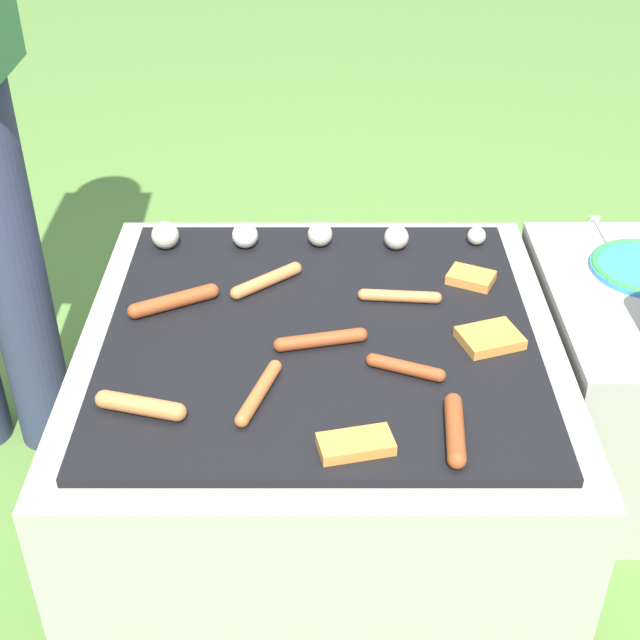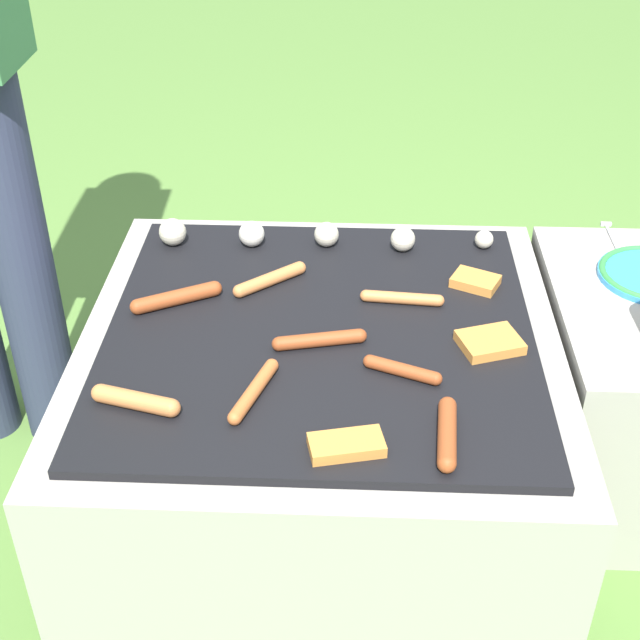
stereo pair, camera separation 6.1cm
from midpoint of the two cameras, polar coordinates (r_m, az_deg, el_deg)
ground_plane at (r=1.99m, az=-0.90°, el=-11.42°), size 14.00×14.00×0.00m
grill at (r=1.84m, az=-0.96°, el=-6.48°), size 0.92×0.92×0.46m
side_ledge at (r=2.04m, az=18.66°, el=-3.72°), size 0.43×0.60×0.46m
sausage_back_left at (r=1.52m, az=-12.55°, el=-5.38°), size 0.16×0.07×0.03m
sausage_front_right at (r=1.77m, az=4.14°, el=1.52°), size 0.17×0.04×0.02m
sausage_front_left at (r=1.53m, az=-5.08°, el=-4.66°), size 0.07×0.17×0.02m
sausage_back_center at (r=1.58m, az=4.39°, el=-3.07°), size 0.14×0.07×0.02m
sausage_mid_left at (r=1.77m, az=-10.31°, el=1.20°), size 0.17×0.10×0.03m
sausage_front_center at (r=1.64m, az=-1.01°, el=-1.29°), size 0.17×0.06×0.03m
sausage_mid_right at (r=1.82m, az=-4.40°, el=2.53°), size 0.14×0.12×0.03m
sausage_back_right at (r=1.46m, az=7.44°, el=-6.99°), size 0.04×0.17×0.03m
bread_slice_center at (r=1.43m, az=1.06°, el=-7.97°), size 0.13×0.08×0.02m
bread_slice_left at (r=1.68m, az=9.80°, el=-1.16°), size 0.13×0.12×0.02m
bread_slice_right at (r=1.85m, az=8.70°, el=2.69°), size 0.11×0.10×0.02m
mushroom_row at (r=1.95m, az=-2.97°, el=5.41°), size 0.73×0.07×0.06m
fork_utensil at (r=2.08m, az=16.94°, el=5.11°), size 0.02×0.21×0.01m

